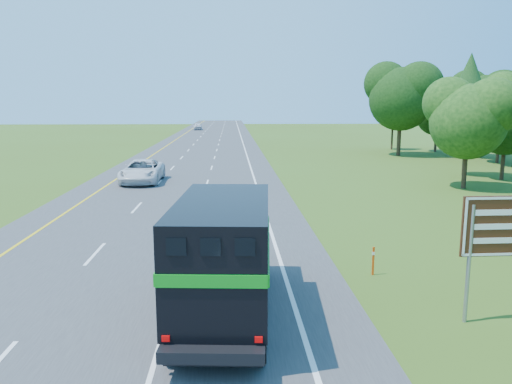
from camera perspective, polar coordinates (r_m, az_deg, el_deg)
road at (r=50.04m, az=-7.07°, el=3.17°), size 15.00×260.00×0.04m
lane_markings at (r=50.04m, az=-7.07°, el=3.19°), size 11.15×260.00×0.01m
horse_truck at (r=14.11m, az=-3.55°, el=-6.88°), size 2.95×7.88×3.42m
white_suv at (r=39.07m, az=-12.88°, el=2.35°), size 2.85×6.16×1.71m
far_car at (r=115.73m, az=-6.68°, el=7.47°), size 2.11×4.79×1.60m
exit_sign at (r=15.09m, az=26.53°, el=-4.08°), size 2.33×0.15×3.96m
delineator at (r=18.19m, az=13.25°, el=-7.57°), size 0.08×0.05×1.02m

